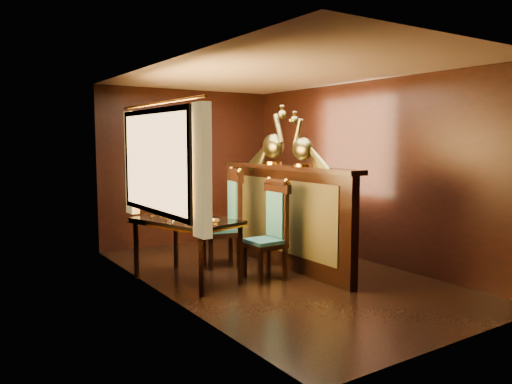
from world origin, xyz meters
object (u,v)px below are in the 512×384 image
chair_left (272,226)px  peacock_left (303,139)px  peacock_right (273,135)px  dining_table (186,225)px  chair_right (230,215)px

chair_left → peacock_left: (0.42, -0.06, 1.07)m
peacock_left → peacock_right: bearing=90.0°
peacock_right → dining_table: bearing=-173.7°
chair_right → peacock_left: bearing=-44.0°
dining_table → peacock_left: peacock_left is taller
dining_table → chair_left: bearing=-40.2°
chair_right → peacock_right: size_ratio=1.68×
chair_left → dining_table: bearing=156.7°
chair_left → peacock_right: peacock_right is taller
chair_left → peacock_right: size_ratio=1.57×
peacock_left → dining_table: bearing=160.9°
dining_table → chair_left: (0.96, -0.42, -0.04)m
chair_left → peacock_left: size_ratio=1.77×
chair_left → chair_right: (-0.13, 0.81, 0.05)m
dining_table → chair_right: size_ratio=1.09×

